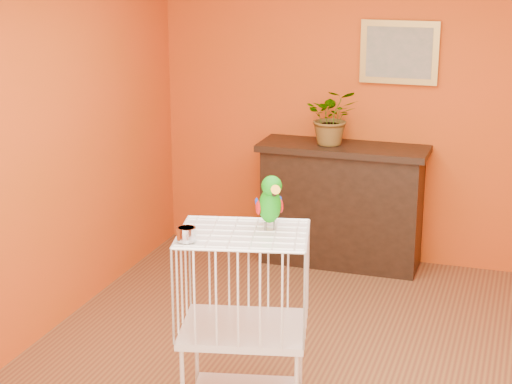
% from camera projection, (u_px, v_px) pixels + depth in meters
% --- Properties ---
extents(ground, '(4.50, 4.50, 0.00)m').
position_uv_depth(ground, '(328.00, 383.00, 5.22)').
color(ground, brown).
rests_on(ground, ground).
extents(room_shell, '(4.50, 4.50, 4.50)m').
position_uv_depth(room_shell, '(334.00, 129.00, 4.77)').
color(room_shell, '#CD4613').
rests_on(room_shell, ground).
extents(console_cabinet, '(1.37, 0.49, 1.01)m').
position_uv_depth(console_cabinet, '(341.00, 205.00, 7.03)').
color(console_cabinet, black).
rests_on(console_cabinet, ground).
extents(potted_plant, '(0.51, 0.54, 0.36)m').
position_uv_depth(potted_plant, '(333.00, 122.00, 6.91)').
color(potted_plant, '#26722D').
rests_on(potted_plant, console_cabinet).
extents(framed_picture, '(0.62, 0.04, 0.50)m').
position_uv_depth(framed_picture, '(399.00, 52.00, 6.75)').
color(framed_picture, '#AE8A3E').
rests_on(framed_picture, room_shell).
extents(birdcage, '(0.79, 0.67, 1.07)m').
position_uv_depth(birdcage, '(244.00, 320.00, 4.78)').
color(birdcage, silver).
rests_on(birdcage, ground).
extents(feed_cup, '(0.10, 0.10, 0.07)m').
position_uv_depth(feed_cup, '(186.00, 234.00, 4.49)').
color(feed_cup, silver).
rests_on(feed_cup, birdcage).
extents(parrot, '(0.21, 0.27, 0.32)m').
position_uv_depth(parrot, '(270.00, 202.00, 4.64)').
color(parrot, '#59544C').
rests_on(parrot, birdcage).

